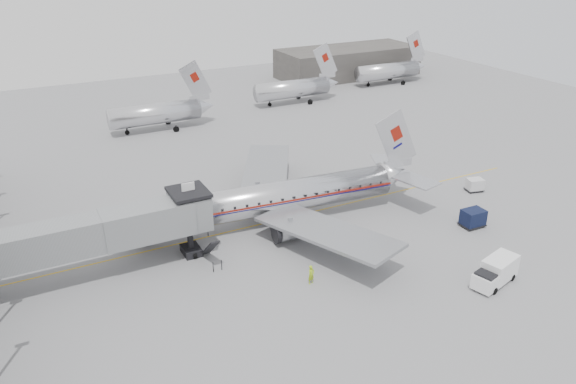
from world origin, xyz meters
name	(u,v)px	position (x,y,z in m)	size (l,w,h in m)	color
ground	(296,248)	(0.00, 0.00, 0.00)	(160.00, 160.00, 0.00)	slate
hangar	(348,62)	(45.00, 60.00, 3.00)	(30.00, 12.00, 6.00)	#3C3937
apron_line	(294,216)	(3.00, 6.00, 0.01)	(0.15, 60.00, 0.01)	gold
jet_bridge	(106,232)	(-16.66, 3.67, 4.18)	(21.00, 6.20, 7.10)	slate
distant_aircraft_near	(156,113)	(-1.79, 42.00, 2.73)	(16.39, 3.20, 10.26)	silver
distant_aircraft_mid	(293,88)	(24.21, 46.00, 2.73)	(16.39, 3.20, 10.26)	silver
distant_aircraft_far	(388,71)	(48.21, 50.00, 2.73)	(16.39, 3.20, 10.26)	silver
airliner	(275,198)	(0.68, 5.88, 2.70)	(33.99, 31.38, 10.75)	silver
service_van	(496,272)	(12.29, -13.32, 1.19)	(5.13, 3.03, 2.27)	white
baggage_cart_navy	(473,218)	(18.28, -4.57, 0.99)	(2.41, 1.86, 1.86)	black
baggage_cart_white	(475,185)	(25.00, 2.00, 0.80)	(2.20, 1.87, 1.51)	silver
ramp_worker	(311,275)	(-1.74, -6.00, 0.88)	(0.64, 0.42, 1.76)	#9AC316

